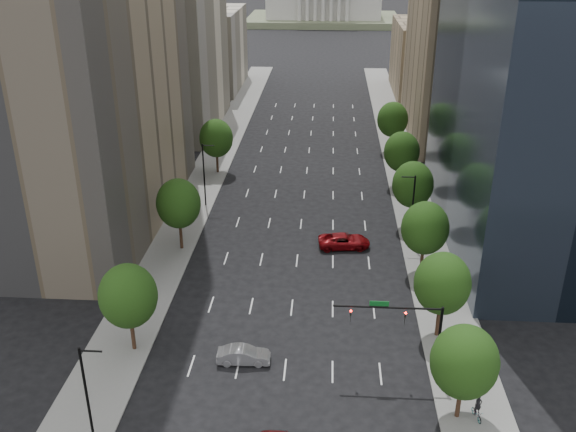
% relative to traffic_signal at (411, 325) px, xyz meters
% --- Properties ---
extents(sidewalk_left, '(6.00, 200.00, 0.15)m').
position_rel_traffic_signal_xyz_m(sidewalk_left, '(-26.03, 30.00, -5.10)').
color(sidewalk_left, slate).
rests_on(sidewalk_left, ground).
extents(sidewalk_right, '(6.00, 200.00, 0.15)m').
position_rel_traffic_signal_xyz_m(sidewalk_right, '(4.97, 30.00, -5.10)').
color(sidewalk_right, slate).
rests_on(sidewalk_right, ground).
extents(midrise_cream_left, '(14.00, 30.00, 35.00)m').
position_rel_traffic_signal_xyz_m(midrise_cream_left, '(-35.53, 73.00, 12.33)').
color(midrise_cream_left, beige).
rests_on(midrise_cream_left, ground).
extents(filler_left, '(14.00, 26.00, 18.00)m').
position_rel_traffic_signal_xyz_m(filler_left, '(-35.53, 106.00, 3.83)').
color(filler_left, beige).
rests_on(filler_left, ground).
extents(parking_tan_right, '(14.00, 30.00, 30.00)m').
position_rel_traffic_signal_xyz_m(parking_tan_right, '(14.47, 70.00, 9.83)').
color(parking_tan_right, '#8C7759').
rests_on(parking_tan_right, ground).
extents(filler_right, '(14.00, 26.00, 16.00)m').
position_rel_traffic_signal_xyz_m(filler_right, '(14.47, 103.00, 2.83)').
color(filler_right, '#8C7759').
rests_on(filler_right, ground).
extents(tree_right_0, '(5.20, 5.20, 8.39)m').
position_rel_traffic_signal_xyz_m(tree_right_0, '(3.47, -5.00, 0.22)').
color(tree_right_0, '#382316').
rests_on(tree_right_0, ground).
extents(tree_right_1, '(5.20, 5.20, 8.75)m').
position_rel_traffic_signal_xyz_m(tree_right_1, '(3.47, 6.00, 0.58)').
color(tree_right_1, '#382316').
rests_on(tree_right_1, ground).
extents(tree_right_2, '(5.20, 5.20, 8.61)m').
position_rel_traffic_signal_xyz_m(tree_right_2, '(3.47, 18.00, 0.43)').
color(tree_right_2, '#382316').
rests_on(tree_right_2, ground).
extents(tree_right_3, '(5.20, 5.20, 8.89)m').
position_rel_traffic_signal_xyz_m(tree_right_3, '(3.47, 30.00, 0.72)').
color(tree_right_3, '#382316').
rests_on(tree_right_3, ground).
extents(tree_right_4, '(5.20, 5.20, 8.46)m').
position_rel_traffic_signal_xyz_m(tree_right_4, '(3.47, 44.00, 0.29)').
color(tree_right_4, '#382316').
rests_on(tree_right_4, ground).
extents(tree_right_5, '(5.20, 5.20, 8.75)m').
position_rel_traffic_signal_xyz_m(tree_right_5, '(3.47, 60.00, 0.58)').
color(tree_right_5, '#382316').
rests_on(tree_right_5, ground).
extents(tree_left_0, '(5.20, 5.20, 8.75)m').
position_rel_traffic_signal_xyz_m(tree_left_0, '(-24.53, 2.00, 0.58)').
color(tree_left_0, '#382316').
rests_on(tree_left_0, ground).
extents(tree_left_1, '(5.20, 5.20, 8.97)m').
position_rel_traffic_signal_xyz_m(tree_left_1, '(-24.53, 22.00, 0.79)').
color(tree_left_1, '#382316').
rests_on(tree_left_1, ground).
extents(tree_left_2, '(5.20, 5.20, 8.68)m').
position_rel_traffic_signal_xyz_m(tree_left_2, '(-24.53, 48.00, 0.50)').
color(tree_left_2, '#382316').
rests_on(tree_left_2, ground).
extents(streetlight_rn, '(1.70, 0.20, 9.00)m').
position_rel_traffic_signal_xyz_m(streetlight_rn, '(2.91, 25.00, -0.33)').
color(streetlight_rn, black).
rests_on(streetlight_rn, ground).
extents(streetlight_ls, '(1.70, 0.20, 9.00)m').
position_rel_traffic_signal_xyz_m(streetlight_ls, '(-23.96, -10.00, -0.33)').
color(streetlight_ls, black).
rests_on(streetlight_ls, ground).
extents(streetlight_ln, '(1.70, 0.20, 9.00)m').
position_rel_traffic_signal_xyz_m(streetlight_ln, '(-23.96, 35.00, -0.33)').
color(streetlight_ln, black).
rests_on(streetlight_ln, ground).
extents(traffic_signal, '(9.12, 0.40, 7.38)m').
position_rel_traffic_signal_xyz_m(traffic_signal, '(0.00, 0.00, 0.00)').
color(traffic_signal, black).
rests_on(traffic_signal, ground).
extents(capitol, '(60.00, 40.00, 35.20)m').
position_rel_traffic_signal_xyz_m(capitol, '(-10.53, 219.71, 3.40)').
color(capitol, '#596647').
rests_on(capitol, ground).
extents(foothills, '(720.00, 413.00, 263.00)m').
position_rel_traffic_signal_xyz_m(foothills, '(24.14, 569.40, -42.95)').
color(foothills, brown).
rests_on(foothills, ground).
extents(car_silver, '(4.79, 1.85, 1.56)m').
position_rel_traffic_signal_xyz_m(car_silver, '(-14.26, 0.80, -4.39)').
color(car_silver, gray).
rests_on(car_silver, ground).
extents(car_red_far, '(6.47, 3.51, 1.72)m').
position_rel_traffic_signal_xyz_m(car_red_far, '(-5.03, 23.72, -4.31)').
color(car_red_far, maroon).
rests_on(car_red_far, ground).
extents(cyclist, '(0.96, 1.72, 2.16)m').
position_rel_traffic_signal_xyz_m(cyclist, '(4.95, -5.17, -4.30)').
color(cyclist, black).
rests_on(cyclist, sidewalk_right).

